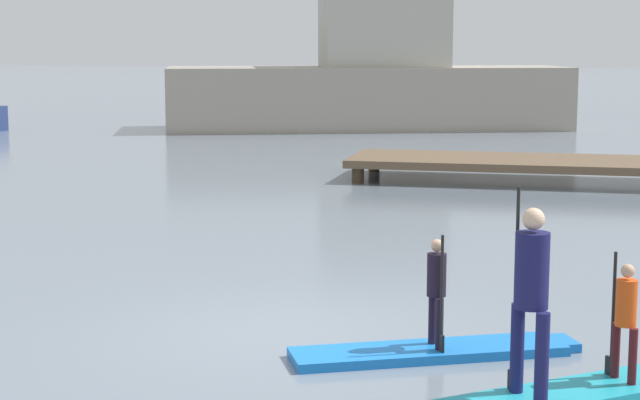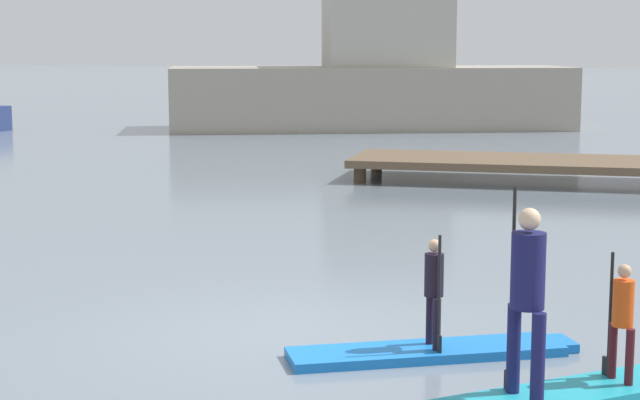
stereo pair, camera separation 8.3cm
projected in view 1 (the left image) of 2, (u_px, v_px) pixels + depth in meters
ground_plane at (289, 332)px, 11.80m from camera, size 240.00×240.00×0.00m
paddleboard_near at (436, 351)px, 10.90m from camera, size 2.98×1.78×0.10m
paddler_child_solo at (437, 287)px, 10.79m from camera, size 0.26×0.37×1.20m
paddleboard_far at (556, 398)px, 9.47m from camera, size 2.90×2.48×0.10m
paddler_adult at (531, 290)px, 9.19m from camera, size 0.42×0.45×1.86m
paddler_child_front at (625, 315)px, 9.72m from camera, size 0.30×0.33×1.19m
fishing_boat_white_large at (371, 78)px, 38.99m from camera, size 15.20×8.59×12.66m
floating_dock at (623, 165)px, 23.91m from camera, size 12.41×2.76×0.54m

